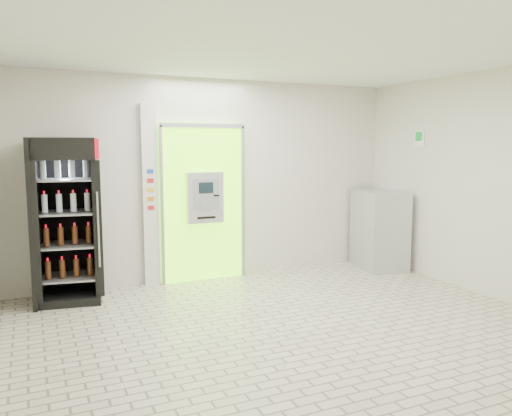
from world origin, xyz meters
TOP-DOWN VIEW (x-y plane):
  - ground at (0.00, 0.00)m, footprint 6.00×6.00m
  - room_shell at (0.00, 0.00)m, footprint 6.00×6.00m
  - atm_assembly at (-0.20, 2.41)m, footprint 1.30×0.24m
  - pillar at (-0.98, 2.45)m, footprint 0.22×0.11m
  - beverage_cooler at (-2.13, 2.15)m, footprint 0.89×0.84m
  - steel_cabinet at (2.67, 1.90)m, footprint 0.84×1.07m
  - exit_sign at (2.99, 1.40)m, footprint 0.02×0.22m

SIDE VIEW (x-z plane):
  - ground at x=0.00m, z-range 0.00..0.00m
  - steel_cabinet at x=2.67m, z-range 0.00..1.28m
  - beverage_cooler at x=-2.13m, z-range -0.04..2.07m
  - atm_assembly at x=-0.20m, z-range 0.01..2.34m
  - pillar at x=-0.98m, z-range 0.00..2.60m
  - room_shell at x=0.00m, z-range -1.16..4.84m
  - exit_sign at x=2.99m, z-range 1.99..2.25m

